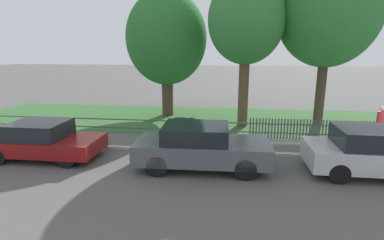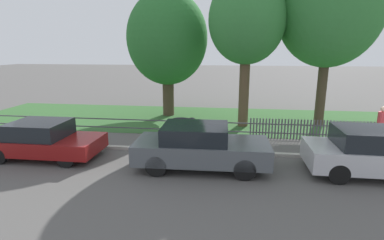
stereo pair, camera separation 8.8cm
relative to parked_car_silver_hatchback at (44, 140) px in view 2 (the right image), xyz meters
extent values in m
cube|color=#33602D|center=(12.86, 6.76, -0.66)|extent=(41.64, 6.64, 0.01)
cube|color=#4C4C51|center=(12.86, 3.46, -0.41)|extent=(41.64, 0.03, 0.05)
cube|color=#4C4C51|center=(12.86, 3.46, -0.01)|extent=(41.64, 0.03, 0.05)
cube|color=#4C4C51|center=(7.57, 3.43, -0.21)|extent=(0.06, 0.03, 0.90)
cube|color=#4C4C51|center=(7.70, 3.43, -0.21)|extent=(0.06, 0.03, 0.90)
cube|color=#4C4C51|center=(7.84, 3.43, -0.21)|extent=(0.06, 0.03, 0.90)
cube|color=#4C4C51|center=(7.97, 3.43, -0.21)|extent=(0.06, 0.03, 0.90)
cube|color=#4C4C51|center=(8.10, 3.43, -0.21)|extent=(0.06, 0.03, 0.90)
cube|color=#4C4C51|center=(8.24, 3.43, -0.21)|extent=(0.06, 0.03, 0.90)
cube|color=#4C4C51|center=(8.37, 3.43, -0.21)|extent=(0.06, 0.03, 0.90)
cube|color=#4C4C51|center=(8.51, 3.43, -0.21)|extent=(0.06, 0.03, 0.90)
cube|color=#4C4C51|center=(8.64, 3.43, -0.21)|extent=(0.06, 0.03, 0.90)
cube|color=#4C4C51|center=(8.77, 3.43, -0.21)|extent=(0.06, 0.03, 0.90)
cube|color=#4C4C51|center=(8.91, 3.43, -0.21)|extent=(0.06, 0.03, 0.90)
cube|color=#4C4C51|center=(9.04, 3.43, -0.21)|extent=(0.06, 0.03, 0.90)
cube|color=#4C4C51|center=(9.17, 3.43, -0.21)|extent=(0.06, 0.03, 0.90)
cube|color=#4C4C51|center=(9.31, 3.43, -0.21)|extent=(0.06, 0.03, 0.90)
cube|color=#4C4C51|center=(9.44, 3.43, -0.21)|extent=(0.06, 0.03, 0.90)
cube|color=#4C4C51|center=(9.58, 3.43, -0.21)|extent=(0.06, 0.03, 0.90)
cube|color=#4C4C51|center=(9.71, 3.43, -0.21)|extent=(0.06, 0.03, 0.90)
cube|color=#4C4C51|center=(9.84, 3.43, -0.21)|extent=(0.06, 0.03, 0.90)
cube|color=#4C4C51|center=(9.98, 3.43, -0.21)|extent=(0.06, 0.03, 0.90)
cube|color=#4C4C51|center=(10.11, 3.43, -0.21)|extent=(0.06, 0.03, 0.90)
cube|color=#4C4C51|center=(10.25, 3.43, -0.21)|extent=(0.06, 0.03, 0.90)
cube|color=#4C4C51|center=(10.38, 3.43, -0.21)|extent=(0.06, 0.03, 0.90)
cube|color=#4C4C51|center=(10.51, 3.43, -0.21)|extent=(0.06, 0.03, 0.90)
cube|color=#4C4C51|center=(10.65, 3.43, -0.21)|extent=(0.06, 0.03, 0.90)
cube|color=#4C4C51|center=(10.78, 3.43, -0.21)|extent=(0.06, 0.03, 0.90)
cube|color=#4C4C51|center=(10.92, 3.43, -0.21)|extent=(0.06, 0.03, 0.90)
cube|color=#4C4C51|center=(11.05, 3.43, -0.21)|extent=(0.06, 0.03, 0.90)
cube|color=#4C4C51|center=(11.18, 3.43, -0.21)|extent=(0.06, 0.03, 0.90)
cube|color=#4C4C51|center=(11.32, 3.43, -0.21)|extent=(0.06, 0.03, 0.90)
cube|color=#4C4C51|center=(11.45, 3.43, -0.21)|extent=(0.06, 0.03, 0.90)
cube|color=#4C4C51|center=(11.59, 3.43, -0.21)|extent=(0.06, 0.03, 0.90)
cube|color=#4C4C51|center=(11.72, 3.43, -0.21)|extent=(0.06, 0.03, 0.90)
cube|color=#4C4C51|center=(11.85, 3.43, -0.21)|extent=(0.06, 0.03, 0.90)
cube|color=#4C4C51|center=(11.99, 3.43, -0.21)|extent=(0.06, 0.03, 0.90)
cube|color=#4C4C51|center=(12.12, 3.43, -0.21)|extent=(0.06, 0.03, 0.90)
cube|color=#4C4C51|center=(12.25, 3.43, -0.21)|extent=(0.06, 0.03, 0.90)
cube|color=#4C4C51|center=(12.39, 3.43, -0.21)|extent=(0.06, 0.03, 0.90)
cube|color=#4C4C51|center=(12.52, 3.43, -0.21)|extent=(0.06, 0.03, 0.90)
cube|color=#4C4C51|center=(12.66, 3.43, -0.21)|extent=(0.06, 0.03, 0.90)
cube|color=#4C4C51|center=(12.79, 3.43, -0.21)|extent=(0.06, 0.03, 0.90)
cube|color=#4C4C51|center=(12.92, 3.43, -0.21)|extent=(0.06, 0.03, 0.90)
cube|color=#4C4C51|center=(13.06, 3.43, -0.21)|extent=(0.06, 0.03, 0.90)
cube|color=maroon|center=(0.06, 0.00, -0.16)|extent=(3.94, 1.86, 0.52)
cube|color=black|center=(-0.14, 0.00, 0.38)|extent=(1.89, 1.67, 0.57)
cylinder|color=black|center=(1.28, 0.86, -0.38)|extent=(0.56, 0.14, 0.56)
cylinder|color=black|center=(1.28, -0.85, -0.38)|extent=(0.56, 0.14, 0.56)
cylinder|color=black|center=(-1.16, 0.85, -0.38)|extent=(0.56, 0.14, 0.56)
cube|color=#51565B|center=(5.77, -0.28, -0.05)|extent=(4.41, 1.95, 0.65)
cube|color=black|center=(5.55, -0.28, 0.54)|extent=(2.14, 1.70, 0.53)
cylinder|color=black|center=(7.10, 0.60, -0.33)|extent=(0.68, 0.16, 0.67)
cylinder|color=black|center=(7.14, -1.09, -0.33)|extent=(0.68, 0.16, 0.67)
cylinder|color=black|center=(4.40, 0.53, -0.33)|extent=(0.68, 0.16, 0.67)
cylinder|color=black|center=(4.44, -1.16, -0.33)|extent=(0.68, 0.16, 0.67)
cube|color=#BCBCC1|center=(11.11, -0.16, -0.07)|extent=(4.01, 1.88, 0.67)
cube|color=black|center=(10.91, -0.16, 0.55)|extent=(1.93, 1.67, 0.57)
cylinder|color=black|center=(9.88, 0.70, -0.36)|extent=(0.62, 0.15, 0.61)
cylinder|color=black|center=(9.86, -1.00, -0.36)|extent=(0.62, 0.15, 0.61)
cylinder|color=black|center=(5.34, 2.00, -0.34)|extent=(0.64, 0.14, 0.64)
cylinder|color=black|center=(4.11, 2.07, -0.34)|extent=(0.64, 0.14, 0.64)
ellipsoid|color=black|center=(4.73, 2.04, 0.04)|extent=(1.66, 0.73, 0.91)
ellipsoid|color=black|center=(5.11, 2.01, 0.29)|extent=(0.42, 0.82, 0.42)
cylinder|color=#473828|center=(3.01, 7.54, 0.83)|extent=(0.65, 0.65, 2.99)
ellipsoid|color=#286B2D|center=(3.01, 7.54, 3.77)|extent=(4.53, 4.53, 5.21)
cylinder|color=brown|center=(7.31, 5.54, 1.36)|extent=(0.50, 0.50, 4.05)
ellipsoid|color=#337A38|center=(7.31, 5.54, 4.54)|extent=(3.66, 3.66, 4.21)
cylinder|color=#473828|center=(11.17, 6.10, 1.45)|extent=(0.47, 0.47, 4.22)
ellipsoid|color=#337A38|center=(11.17, 6.10, 5.11)|extent=(4.90, 4.90, 5.63)
cylinder|color=black|center=(12.49, 2.58, -0.25)|extent=(0.15, 0.15, 0.82)
cylinder|color=black|center=(12.65, 2.76, -0.25)|extent=(0.15, 0.15, 0.82)
cylinder|color=#B73338|center=(12.57, 2.67, 0.48)|extent=(0.48, 0.48, 0.65)
sphere|color=beige|center=(12.57, 2.67, 0.92)|extent=(0.22, 0.22, 0.22)
camera|label=1|loc=(6.58, -9.59, 3.22)|focal=28.00mm
camera|label=2|loc=(6.67, -9.58, 3.22)|focal=28.00mm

